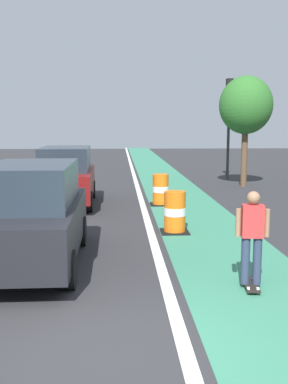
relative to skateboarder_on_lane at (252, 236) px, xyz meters
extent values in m
plane|color=#2D2D30|center=(-2.34, -2.03, -0.91)|extent=(100.00, 100.00, 0.00)
cube|color=#387F60|center=(0.06, 9.97, -0.91)|extent=(2.50, 80.00, 0.01)
cube|color=silver|center=(-1.44, 9.97, -0.91)|extent=(0.20, 80.00, 0.01)
cube|color=black|center=(0.00, 0.00, -0.84)|extent=(0.32, 0.82, 0.02)
cylinder|color=silver|center=(0.04, -0.27, -0.86)|extent=(0.05, 0.11, 0.11)
cylinder|color=silver|center=(-0.11, -0.25, -0.86)|extent=(0.05, 0.11, 0.11)
cylinder|color=silver|center=(0.11, 0.25, -0.86)|extent=(0.05, 0.11, 0.11)
cylinder|color=silver|center=(-0.04, 0.27, -0.86)|extent=(0.05, 0.11, 0.11)
cylinder|color=#2D3851|center=(0.10, -0.01, -0.42)|extent=(0.15, 0.15, 0.82)
cylinder|color=#2D3851|center=(-0.10, 0.01, -0.42)|extent=(0.15, 0.15, 0.82)
cube|color=red|center=(0.00, 0.00, 0.27)|extent=(0.38, 0.26, 0.56)
cylinder|color=#9E7051|center=(0.24, -0.03, 0.24)|extent=(0.09, 0.09, 0.48)
cylinder|color=#9E7051|center=(-0.24, 0.03, 0.24)|extent=(0.09, 0.09, 0.48)
sphere|color=#9E7051|center=(0.00, 0.00, 0.67)|extent=(0.22, 0.22, 0.22)
cube|color=black|center=(-3.99, 1.56, -0.12)|extent=(1.89, 4.62, 0.90)
cube|color=#232D38|center=(-3.99, 1.56, 0.73)|extent=(1.65, 2.87, 0.80)
cylinder|color=black|center=(-4.82, 2.97, -0.57)|extent=(0.29, 0.68, 0.68)
cylinder|color=black|center=(-3.18, 2.99, -0.57)|extent=(0.29, 0.68, 0.68)
cylinder|color=black|center=(-3.15, 0.14, -0.57)|extent=(0.29, 0.68, 0.68)
cube|color=maroon|center=(-4.12, 8.50, -0.12)|extent=(1.96, 4.64, 0.90)
cube|color=#232D38|center=(-4.12, 8.50, 0.73)|extent=(1.69, 2.89, 0.80)
cylinder|color=black|center=(-4.98, 9.91, -0.57)|extent=(0.30, 0.69, 0.68)
cylinder|color=black|center=(-3.34, 9.95, -0.57)|extent=(0.30, 0.69, 0.68)
cylinder|color=black|center=(-4.91, 7.06, -0.57)|extent=(0.30, 0.69, 0.68)
cylinder|color=black|center=(-3.27, 7.10, -0.57)|extent=(0.30, 0.69, 0.68)
cylinder|color=orange|center=(-0.81, 4.13, -0.66)|extent=(0.56, 0.56, 0.42)
cylinder|color=white|center=(-0.81, 4.13, -0.35)|extent=(0.57, 0.57, 0.21)
cylinder|color=orange|center=(-0.81, 4.13, -0.03)|extent=(0.56, 0.56, 0.42)
cube|color=black|center=(-0.81, 4.13, -0.89)|extent=(0.73, 0.73, 0.04)
cylinder|color=orange|center=(-0.81, 8.30, -0.66)|extent=(0.56, 0.56, 0.42)
cylinder|color=white|center=(-0.81, 8.30, -0.35)|extent=(0.57, 0.57, 0.21)
cylinder|color=orange|center=(-0.81, 8.30, -0.03)|extent=(0.56, 0.56, 0.42)
cube|color=black|center=(-0.81, 8.30, -0.89)|extent=(0.73, 0.73, 0.04)
cylinder|color=#2D2D2D|center=(3.26, 15.31, 1.19)|extent=(0.14, 0.14, 4.20)
cube|color=black|center=(3.26, 15.31, 3.74)|extent=(0.32, 0.32, 0.90)
sphere|color=red|center=(3.43, 15.31, 4.00)|extent=(0.16, 0.16, 0.16)
sphere|color=green|center=(3.43, 15.31, 3.48)|extent=(0.16, 0.16, 0.16)
cylinder|color=brown|center=(3.46, 13.01, 0.39)|extent=(0.28, 0.28, 2.60)
ellipsoid|color=#2D6B28|center=(3.46, 13.01, 2.79)|extent=(2.40, 2.40, 2.60)
camera|label=1|loc=(-2.24, -7.33, 1.86)|focal=42.09mm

